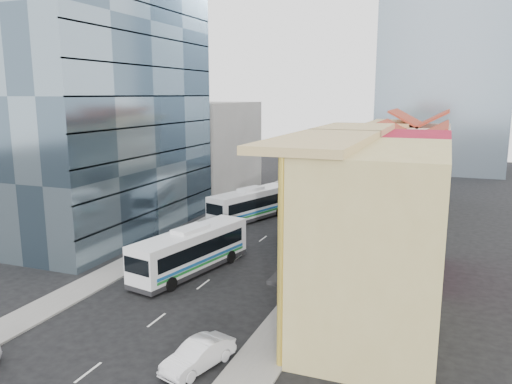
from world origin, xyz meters
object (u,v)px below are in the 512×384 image
at_px(bus_right, 300,231).
at_px(sedan_right, 198,355).
at_px(bus_left_far, 251,204).
at_px(office_tower, 106,96).
at_px(bus_left_near, 191,249).
at_px(shophouse_tan, 377,241).

relative_size(bus_right, sedan_right, 2.31).
bearing_deg(bus_left_far, sedan_right, -54.43).
height_order(office_tower, bus_left_near, office_tower).
xyz_separation_m(shophouse_tan, sedan_right, (-8.50, -8.38, -5.22)).
distance_m(bus_left_near, bus_left_far, 19.07).
height_order(shophouse_tan, sedan_right, shophouse_tan).
distance_m(office_tower, bus_right, 25.33).
distance_m(office_tower, bus_left_near, 21.52).
distance_m(bus_left_near, bus_right, 12.30).
distance_m(shophouse_tan, sedan_right, 13.03).
xyz_separation_m(office_tower, bus_right, (21.54, 1.47, -13.25)).
xyz_separation_m(shophouse_tan, bus_left_far, (-18.22, 24.17, -3.96)).
distance_m(bus_left_near, sedan_right, 15.69).
relative_size(bus_left_far, sedan_right, 2.69).
bearing_deg(bus_left_far, shophouse_tan, -34.04).
bearing_deg(bus_left_near, bus_left_far, 107.93).
relative_size(bus_left_near, sedan_right, 2.69).
distance_m(office_tower, bus_left_far, 20.85).
bearing_deg(shophouse_tan, sedan_right, -135.41).
bearing_deg(bus_left_near, sedan_right, -48.33).
bearing_deg(bus_right, sedan_right, -111.15).
relative_size(office_tower, sedan_right, 6.35).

